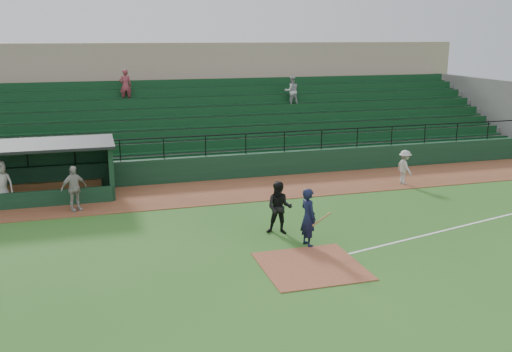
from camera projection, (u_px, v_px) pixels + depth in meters
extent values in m
plane|color=#29591D|center=(300.00, 254.00, 18.00)|extent=(90.00, 90.00, 0.00)
cube|color=brown|center=(238.00, 190.00, 25.45)|extent=(40.00, 4.00, 0.03)
cube|color=brown|center=(311.00, 266.00, 17.07)|extent=(3.00, 3.00, 0.03)
cube|color=white|center=(485.00, 220.00, 21.30)|extent=(17.49, 4.44, 0.01)
cube|color=#10311C|center=(226.00, 167.00, 27.35)|extent=(36.00, 0.35, 1.20)
cylinder|color=black|center=(226.00, 135.00, 26.96)|extent=(36.00, 0.06, 0.06)
cube|color=#63635E|center=(206.00, 127.00, 31.62)|extent=(36.00, 9.00, 3.60)
cube|color=#0F381A|center=(207.00, 121.00, 31.04)|extent=(34.56, 8.00, 4.05)
cube|color=#63635E|center=(477.00, 110.00, 36.49)|extent=(0.35, 9.50, 4.20)
cube|color=gray|center=(186.00, 92.00, 37.33)|extent=(38.00, 3.00, 6.40)
cube|color=#63635E|center=(191.00, 87.00, 35.34)|extent=(36.00, 2.00, 0.20)
imported|color=#A9A9A9|center=(292.00, 91.00, 33.39)|extent=(0.89, 0.70, 1.84)
imported|color=brown|center=(126.00, 86.00, 31.59)|extent=(0.68, 0.45, 1.86)
cube|color=#10311C|center=(11.00, 168.00, 24.75)|extent=(8.50, 0.20, 2.30)
cube|color=#10311C|center=(111.00, 168.00, 24.70)|extent=(0.20, 2.60, 2.30)
cube|color=black|center=(3.00, 147.00, 23.24)|extent=(8.90, 3.20, 0.12)
cube|color=olive|center=(12.00, 190.00, 24.60)|extent=(7.65, 0.40, 0.50)
cube|color=#10311C|center=(4.00, 202.00, 22.48)|extent=(8.50, 0.12, 0.70)
imported|color=black|center=(308.00, 217.00, 18.54)|extent=(0.59, 0.79, 1.98)
cylinder|color=olive|center=(322.00, 219.00, 18.48)|extent=(0.79, 0.34, 0.35)
imported|color=black|center=(279.00, 208.00, 19.70)|extent=(1.13, 1.03, 1.90)
imported|color=#AAA59F|center=(405.00, 167.00, 26.30)|extent=(0.61, 1.05, 1.61)
imported|color=#A9A49E|center=(74.00, 188.00, 22.21)|extent=(1.16, 0.90, 1.84)
imported|color=#A9A39E|center=(1.00, 184.00, 22.62)|extent=(1.07, 0.82, 1.96)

